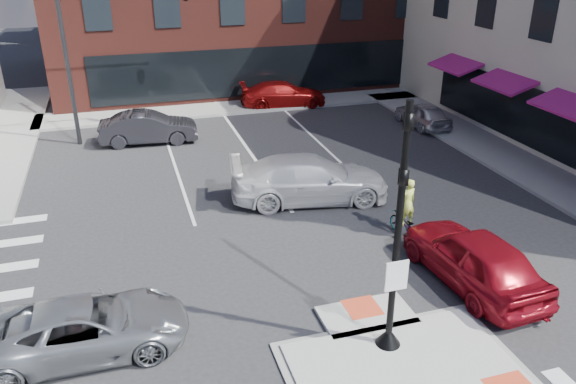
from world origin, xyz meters
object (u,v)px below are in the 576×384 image
object	(u,v)px
red_sedan	(474,258)
bg_car_red	(283,94)
silver_suv	(86,327)
bg_car_silver	(423,115)
white_pickup	(310,179)
bg_car_dark	(148,128)
cyclist	(406,218)

from	to	relation	value
red_sedan	bg_car_red	xyz separation A→B (m)	(0.19, 19.27, -0.11)
silver_suv	bg_car_silver	bearing A→B (deg)	-50.82
silver_suv	bg_car_silver	xyz separation A→B (m)	(16.34, 13.23, -0.02)
red_sedan	white_pickup	size ratio (longest dim) A/B	0.83
silver_suv	bg_car_dark	bearing A→B (deg)	-9.58
white_pickup	red_sedan	bearing A→B (deg)	-149.62
red_sedan	silver_suv	bearing A→B (deg)	-4.79
white_pickup	cyclist	bearing A→B (deg)	-141.19
white_pickup	bg_car_silver	distance (m)	10.91
bg_car_silver	cyclist	xyz separation A→B (m)	(-6.50, -10.41, 0.05)
red_sedan	bg_car_dark	distance (m)	16.91
cyclist	silver_suv	bearing A→B (deg)	5.33
bg_car_red	cyclist	xyz separation A→B (m)	(-0.69, -16.27, -0.03)
white_pickup	bg_car_silver	world-z (taller)	white_pickup
silver_suv	red_sedan	bearing A→B (deg)	-90.84
white_pickup	cyclist	world-z (taller)	cyclist
bg_car_dark	white_pickup	bearing A→B (deg)	-142.82
silver_suv	bg_car_dark	size ratio (longest dim) A/B	1.04
white_pickup	bg_car_dark	world-z (taller)	white_pickup
bg_car_dark	silver_suv	bearing A→B (deg)	175.35
red_sedan	bg_car_silver	distance (m)	14.70
white_pickup	bg_car_dark	distance (m)	9.87
white_pickup	bg_car_red	size ratio (longest dim) A/B	1.18
cyclist	red_sedan	bearing A→B (deg)	88.78
red_sedan	bg_car_silver	xyz separation A→B (m)	(6.00, 13.41, -0.19)
red_sedan	bg_car_red	world-z (taller)	red_sedan
red_sedan	bg_car_dark	xyz separation A→B (m)	(-7.79, 15.01, -0.08)
bg_car_dark	bg_car_red	distance (m)	9.05
silver_suv	white_pickup	bearing A→B (deg)	-50.17
red_sedan	bg_car_dark	size ratio (longest dim) A/B	1.07
red_sedan	bg_car_silver	size ratio (longest dim) A/B	1.30
red_sedan	bg_car_silver	bearing A→B (deg)	-117.86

